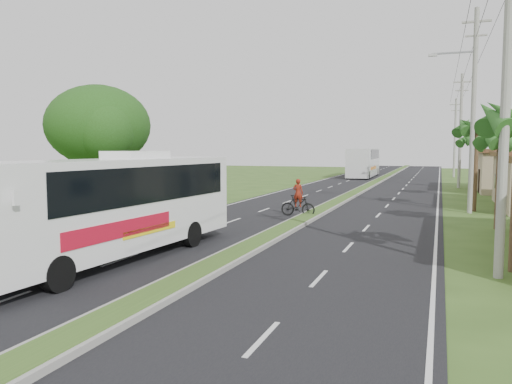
% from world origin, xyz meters
% --- Properties ---
extents(ground, '(180.00, 180.00, 0.00)m').
position_xyz_m(ground, '(0.00, 0.00, 0.00)').
color(ground, '#35521E').
rests_on(ground, ground).
extents(road_asphalt, '(14.00, 160.00, 0.02)m').
position_xyz_m(road_asphalt, '(0.00, 20.00, 0.01)').
color(road_asphalt, black).
rests_on(road_asphalt, ground).
extents(median_strip, '(1.20, 160.00, 0.18)m').
position_xyz_m(median_strip, '(0.00, 20.00, 0.10)').
color(median_strip, gray).
rests_on(median_strip, ground).
extents(lane_edge_left, '(0.12, 160.00, 0.01)m').
position_xyz_m(lane_edge_left, '(-6.70, 20.00, 0.00)').
color(lane_edge_left, silver).
rests_on(lane_edge_left, ground).
extents(lane_edge_right, '(0.12, 160.00, 0.01)m').
position_xyz_m(lane_edge_right, '(6.70, 20.00, 0.00)').
color(lane_edge_right, silver).
rests_on(lane_edge_right, ground).
extents(palm_verge_b, '(2.40, 2.40, 5.05)m').
position_xyz_m(palm_verge_b, '(9.40, 12.00, 4.36)').
color(palm_verge_b, '#473321').
rests_on(palm_verge_b, ground).
extents(palm_verge_c, '(2.40, 2.40, 5.85)m').
position_xyz_m(palm_verge_c, '(8.80, 19.00, 5.12)').
color(palm_verge_c, '#473321').
rests_on(palm_verge_c, ground).
extents(palm_verge_d, '(2.40, 2.40, 5.25)m').
position_xyz_m(palm_verge_d, '(9.30, 28.00, 4.55)').
color(palm_verge_d, '#473321').
rests_on(palm_verge_d, ground).
extents(shade_tree, '(6.30, 6.00, 7.54)m').
position_xyz_m(shade_tree, '(-12.11, 10.02, 5.03)').
color(shade_tree, '#473321').
rests_on(shade_tree, ground).
extents(utility_pole_a, '(1.60, 0.28, 11.00)m').
position_xyz_m(utility_pole_a, '(8.50, 2.00, 5.67)').
color(utility_pole_a, gray).
rests_on(utility_pole_a, ground).
extents(utility_pole_b, '(3.20, 0.28, 12.00)m').
position_xyz_m(utility_pole_b, '(8.47, 18.00, 6.26)').
color(utility_pole_b, gray).
rests_on(utility_pole_b, ground).
extents(utility_pole_c, '(1.60, 0.28, 11.00)m').
position_xyz_m(utility_pole_c, '(8.50, 38.00, 5.67)').
color(utility_pole_c, gray).
rests_on(utility_pole_c, ground).
extents(utility_pole_d, '(1.60, 0.28, 10.50)m').
position_xyz_m(utility_pole_d, '(8.50, 58.00, 5.42)').
color(utility_pole_d, gray).
rests_on(utility_pole_d, ground).
extents(coach_bus_main, '(3.24, 11.81, 3.77)m').
position_xyz_m(coach_bus_main, '(-3.60, 0.04, 2.07)').
color(coach_bus_main, white).
rests_on(coach_bus_main, ground).
extents(coach_bus_far, '(3.10, 13.22, 3.84)m').
position_xyz_m(coach_bus_far, '(-2.97, 54.16, 2.18)').
color(coach_bus_far, silver).
rests_on(coach_bus_far, ground).
extents(motorcyclist, '(2.00, 0.62, 2.15)m').
position_xyz_m(motorcyclist, '(-0.76, 13.01, 0.76)').
color(motorcyclist, black).
rests_on(motorcyclist, ground).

